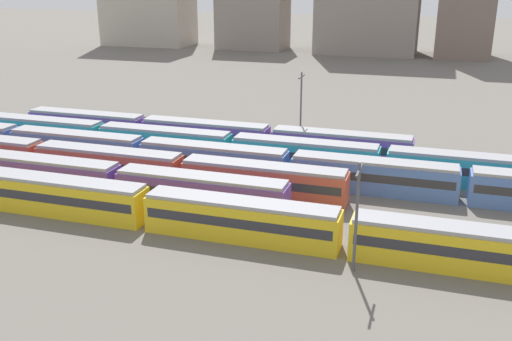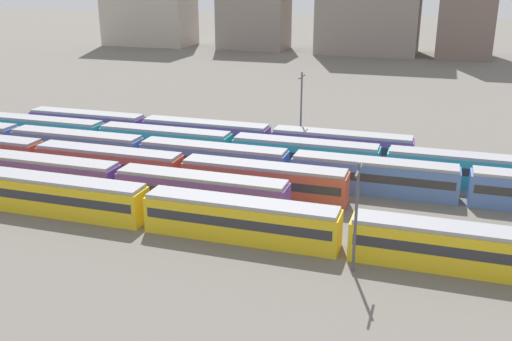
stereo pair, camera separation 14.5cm
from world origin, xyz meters
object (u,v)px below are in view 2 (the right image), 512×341
at_px(train_track_2, 109,164).
at_px(train_track_3, 213,160).
at_px(train_track_5, 206,134).
at_px(catenary_pole_1, 301,107).
at_px(train_track_4, 232,148).
at_px(catenary_pole_0, 356,212).
at_px(train_track_0, 147,207).
at_px(train_track_1, 44,174).

height_order(train_track_2, train_track_3, same).
bearing_deg(train_track_5, catenary_pole_1, 14.43).
distance_m(train_track_2, train_track_4, 15.53).
height_order(train_track_3, train_track_5, same).
relative_size(train_track_4, catenary_pole_0, 8.10).
height_order(train_track_4, catenary_pole_0, catenary_pole_0).
distance_m(train_track_0, train_track_1, 16.36).
bearing_deg(train_track_5, catenary_pole_0, -49.31).
distance_m(train_track_1, train_track_2, 7.23).
relative_size(train_track_3, train_track_4, 1.25).
distance_m(train_track_0, catenary_pole_1, 30.57).
xyz_separation_m(train_track_0, train_track_3, (0.52, 15.60, 0.00)).
bearing_deg(train_track_3, train_track_0, -91.92).
height_order(train_track_0, train_track_5, same).
bearing_deg(train_track_1, train_track_0, -18.53).
distance_m(train_track_3, train_track_4, 5.23).
bearing_deg(train_track_2, train_track_3, 25.28).
height_order(train_track_3, catenary_pole_0, catenary_pole_0).
bearing_deg(train_track_4, train_track_3, -95.74).
height_order(train_track_0, catenary_pole_0, catenary_pole_0).
xyz_separation_m(train_track_1, train_track_4, (16.56, 15.60, 0.00)).
height_order(train_track_0, train_track_1, same).
distance_m(train_track_2, catenary_pole_1, 26.63).
relative_size(train_track_0, train_track_3, 0.80).
xyz_separation_m(train_track_2, catenary_pole_0, (30.57, -13.33, 3.24)).
bearing_deg(train_track_4, train_track_1, -136.71).
height_order(train_track_4, catenary_pole_1, catenary_pole_1).
bearing_deg(catenary_pole_1, train_track_4, -128.96).
relative_size(train_track_0, catenary_pole_0, 8.10).
xyz_separation_m(train_track_0, catenary_pole_0, (20.08, -2.93, 3.24)).
bearing_deg(train_track_4, catenary_pole_0, -51.27).
distance_m(train_track_3, catenary_pole_1, 16.02).
xyz_separation_m(train_track_2, train_track_3, (11.01, 5.20, 0.00)).
distance_m(train_track_0, catenary_pole_0, 20.55).
distance_m(train_track_2, catenary_pole_0, 33.50).
bearing_deg(train_track_0, train_track_3, 88.08).
bearing_deg(train_track_5, train_track_1, -117.26).
height_order(train_track_5, catenary_pole_0, catenary_pole_0).
bearing_deg(train_track_3, catenary_pole_1, 61.67).
relative_size(train_track_2, catenary_pole_1, 5.25).
xyz_separation_m(train_track_2, train_track_5, (5.69, 15.60, 0.00)).
xyz_separation_m(train_track_2, train_track_4, (11.53, 10.40, 0.00)).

